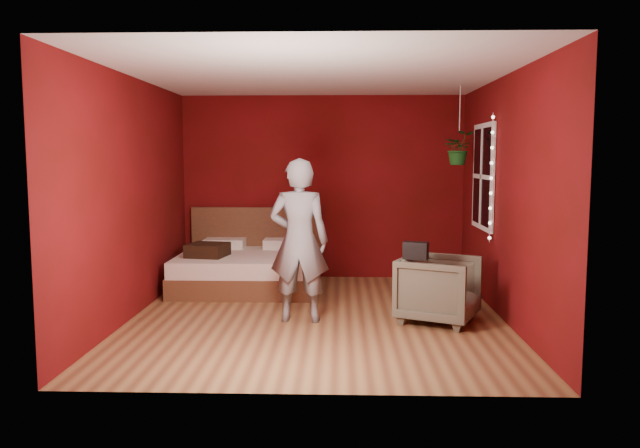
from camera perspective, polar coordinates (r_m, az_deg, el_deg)
The scene contains 10 objects.
floor at distance 6.89m, azimuth -0.28°, elevation -8.44°, with size 4.50×4.50×0.00m, color olive.
room_walls at distance 6.67m, azimuth -0.29°, elevation 5.66°, with size 4.04×4.54×2.62m.
window at distance 7.76m, azimuth 14.66°, elevation 4.21°, with size 0.05×0.97×1.27m.
fairy_lights at distance 7.24m, azimuth 15.39°, elevation 4.07°, with size 0.04×0.04×1.45m.
bed at distance 8.38m, azimuth -6.42°, elevation -3.99°, with size 1.85×1.57×1.02m.
person at distance 6.55m, azimuth -1.94°, elevation -1.53°, with size 0.63×0.41×1.72m, color slate.
armchair at distance 6.71m, azimuth 10.82°, elevation -5.87°, with size 0.75×0.77×0.70m, color #5B5B48.
handbag at distance 6.41m, azimuth 8.75°, elevation -2.41°, with size 0.25×0.12×0.18m, color black.
throw_pillow at distance 8.13m, azimuth -10.23°, elevation -2.36°, with size 0.47×0.47×0.17m, color black.
hanging_plant at distance 7.90m, azimuth 12.59°, elevation 6.79°, with size 0.37×0.33×0.96m.
Camera 1 is at (0.25, -6.66, 1.74)m, focal length 35.00 mm.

